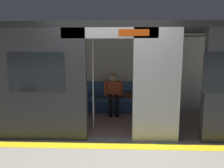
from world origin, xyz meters
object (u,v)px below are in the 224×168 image
(train_car, at_px, (109,63))
(book, at_px, (99,97))
(handbag, at_px, (128,95))
(grab_pole_door, at_px, (93,83))
(person_seated, at_px, (113,91))
(bench_seat, at_px, (113,101))

(train_car, relative_size, book, 29.09)
(train_car, bearing_deg, handbag, -118.45)
(grab_pole_door, bearing_deg, train_car, -120.37)
(person_seated, height_order, handbag, person_seated)
(bench_seat, bearing_deg, grab_pole_door, 75.08)
(train_car, bearing_deg, person_seated, -95.02)
(bench_seat, bearing_deg, book, -7.83)
(train_car, height_order, handbag, train_car)
(person_seated, bearing_deg, handbag, -168.63)
(person_seated, distance_m, grab_pole_door, 1.56)
(bench_seat, distance_m, book, 0.46)
(person_seated, relative_size, book, 5.28)
(person_seated, bearing_deg, grab_pole_door, 73.94)
(handbag, bearing_deg, grab_pole_door, 60.82)
(person_seated, bearing_deg, train_car, 84.98)
(train_car, distance_m, person_seated, 1.22)
(bench_seat, xyz_separation_m, grab_pole_door, (0.40, 1.49, 0.77))
(train_car, distance_m, bench_seat, 1.50)
(train_car, bearing_deg, bench_seat, -93.70)
(book, bearing_deg, grab_pole_door, 106.27)
(book, xyz_separation_m, grab_pole_door, (-0.04, 1.55, 0.66))
(train_car, xyz_separation_m, bench_seat, (-0.06, -0.91, -1.19))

